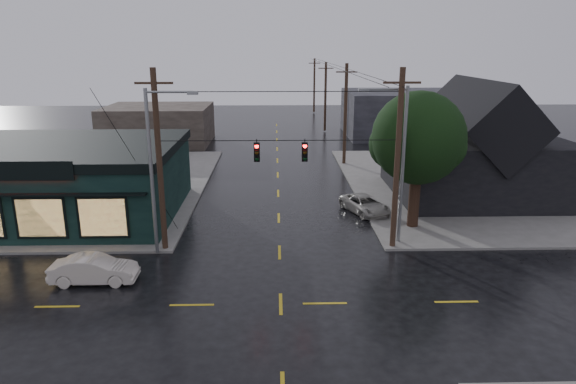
{
  "coord_description": "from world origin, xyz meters",
  "views": [
    {
      "loc": [
        -0.19,
        -20.85,
        11.24
      ],
      "look_at": [
        0.48,
        5.97,
        3.55
      ],
      "focal_mm": 32.0,
      "sensor_mm": 36.0,
      "label": 1
    }
  ],
  "objects_px": {
    "suv_silver": "(365,205)",
    "sedan_cream": "(94,270)",
    "utility_pole_nw": "(166,250)",
    "utility_pole_ne": "(392,248)",
    "corner_tree": "(418,138)"
  },
  "relations": [
    {
      "from": "corner_tree",
      "to": "utility_pole_ne",
      "type": "bearing_deg",
      "value": -121.13
    },
    {
      "from": "corner_tree",
      "to": "utility_pole_nw",
      "type": "bearing_deg",
      "value": -167.42
    },
    {
      "from": "corner_tree",
      "to": "sedan_cream",
      "type": "distance_m",
      "value": 19.8
    },
    {
      "from": "suv_silver",
      "to": "utility_pole_nw",
      "type": "bearing_deg",
      "value": -174.6
    },
    {
      "from": "sedan_cream",
      "to": "utility_pole_nw",
      "type": "bearing_deg",
      "value": -33.38
    },
    {
      "from": "utility_pole_nw",
      "to": "suv_silver",
      "type": "xyz_separation_m",
      "value": [
        12.5,
        6.44,
        0.61
      ]
    },
    {
      "from": "utility_pole_ne",
      "to": "sedan_cream",
      "type": "distance_m",
      "value": 16.15
    },
    {
      "from": "corner_tree",
      "to": "suv_silver",
      "type": "xyz_separation_m",
      "value": [
        -2.53,
        3.08,
        -5.17
      ]
    },
    {
      "from": "corner_tree",
      "to": "utility_pole_ne",
      "type": "xyz_separation_m",
      "value": [
        -2.03,
        -3.35,
        -5.78
      ]
    },
    {
      "from": "suv_silver",
      "to": "utility_pole_ne",
      "type": "bearing_deg",
      "value": -107.4
    },
    {
      "from": "utility_pole_nw",
      "to": "utility_pole_ne",
      "type": "distance_m",
      "value": 13.0
    },
    {
      "from": "utility_pole_ne",
      "to": "sedan_cream",
      "type": "bearing_deg",
      "value": -165.38
    },
    {
      "from": "sedan_cream",
      "to": "suv_silver",
      "type": "xyz_separation_m",
      "value": [
        15.11,
        10.51,
        -0.08
      ]
    },
    {
      "from": "utility_pole_nw",
      "to": "sedan_cream",
      "type": "distance_m",
      "value": 4.88
    },
    {
      "from": "suv_silver",
      "to": "sedan_cream",
      "type": "bearing_deg",
      "value": -167.02
    }
  ]
}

